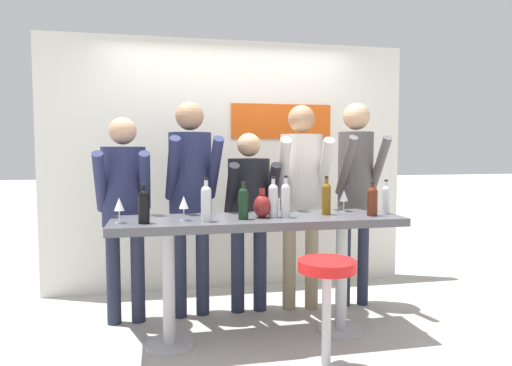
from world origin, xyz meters
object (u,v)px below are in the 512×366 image
(wine_bottle_6, at_px, (326,197))
(wine_bottle_7, at_px, (386,198))
(wine_glass_1, at_px, (344,196))
(bar_stool, at_px, (327,299))
(tasting_table, at_px, (258,237))
(wine_glass_2, at_px, (184,203))
(person_center, at_px, (301,183))
(wine_bottle_2, at_px, (372,200))
(wine_bottle_0, at_px, (243,202))
(wine_bottle_5, at_px, (273,199))
(wine_glass_0, at_px, (119,205))
(person_left, at_px, (191,184))
(wine_bottle_3, at_px, (206,202))
(wine_bottle_1, at_px, (144,205))
(wine_bottle_4, at_px, (286,199))
(person_center_left, at_px, (249,203))
(person_center_right, at_px, (356,178))
(person_far_left, at_px, (124,197))
(decorative_vase, at_px, (262,206))

(wine_bottle_6, distance_m, wine_bottle_7, 0.48)
(wine_bottle_7, relative_size, wine_glass_1, 1.53)
(bar_stool, xyz_separation_m, wine_bottle_7, (0.71, 0.59, 0.57))
(tasting_table, height_order, wine_glass_2, wine_glass_2)
(person_center, distance_m, wine_glass_1, 0.48)
(bar_stool, relative_size, wine_bottle_2, 2.87)
(wine_bottle_0, distance_m, wine_bottle_5, 0.24)
(wine_bottle_2, height_order, wine_glass_0, wine_bottle_2)
(person_left, height_order, wine_bottle_3, person_left)
(tasting_table, bearing_deg, person_left, 128.85)
(wine_bottle_1, height_order, wine_bottle_5, wine_bottle_5)
(wine_bottle_3, bearing_deg, wine_glass_0, 174.74)
(wine_bottle_3, height_order, wine_bottle_4, wine_bottle_4)
(person_center_left, relative_size, wine_bottle_6, 5.27)
(person_center_right, xyz_separation_m, wine_glass_0, (-2.02, -0.63, -0.12))
(bar_stool, relative_size, wine_bottle_1, 2.72)
(wine_bottle_4, xyz_separation_m, wine_glass_0, (-1.19, -0.01, -0.02))
(tasting_table, relative_size, person_far_left, 1.27)
(person_center_left, relative_size, wine_bottle_1, 5.81)
(bar_stool, relative_size, wine_glass_2, 4.20)
(wine_bottle_5, height_order, wine_glass_1, wine_bottle_5)
(wine_bottle_7, bearing_deg, wine_bottle_1, -177.07)
(wine_bottle_2, bearing_deg, person_center_right, 76.47)
(tasting_table, height_order, wine_bottle_4, wine_bottle_4)
(bar_stool, distance_m, decorative_vase, 0.85)
(person_center_left, relative_size, wine_bottle_4, 5.05)
(wine_bottle_5, bearing_deg, person_center_right, 32.46)
(tasting_table, distance_m, person_far_left, 1.17)
(wine_bottle_3, relative_size, wine_bottle_6, 1.03)
(person_center_right, distance_m, wine_bottle_1, 1.98)
(wine_bottle_0, relative_size, wine_glass_0, 1.56)
(person_center, xyz_separation_m, wine_glass_2, (-1.06, -0.62, -0.08))
(wine_bottle_4, bearing_deg, decorative_vase, 169.12)
(wine_bottle_0, height_order, wine_glass_0, wine_bottle_0)
(person_center_right, relative_size, wine_bottle_4, 5.92)
(person_left, bearing_deg, wine_bottle_3, -91.22)
(wine_bottle_1, xyz_separation_m, wine_bottle_4, (1.02, 0.06, 0.01))
(wine_glass_0, bearing_deg, wine_bottle_0, -0.56)
(person_center_left, bearing_deg, person_far_left, -176.59)
(wine_bottle_3, height_order, wine_glass_2, wine_bottle_3)
(person_center_right, xyz_separation_m, wine_bottle_4, (-0.83, -0.62, -0.10))
(person_far_left, distance_m, wine_bottle_7, 2.10)
(person_center_right, distance_m, wine_bottle_5, 1.09)
(wine_bottle_3, relative_size, wine_glass_1, 1.74)
(wine_bottle_6, xyz_separation_m, wine_glass_1, (0.20, 0.14, -0.01))
(wine_bottle_7, bearing_deg, person_center_left, 147.01)
(wine_bottle_2, height_order, wine_bottle_3, wine_bottle_3)
(wine_bottle_1, xyz_separation_m, wine_bottle_2, (1.69, 0.02, -0.01))
(wine_bottle_6, bearing_deg, person_center, 93.59)
(bar_stool, xyz_separation_m, wine_bottle_2, (0.56, 0.51, 0.56))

